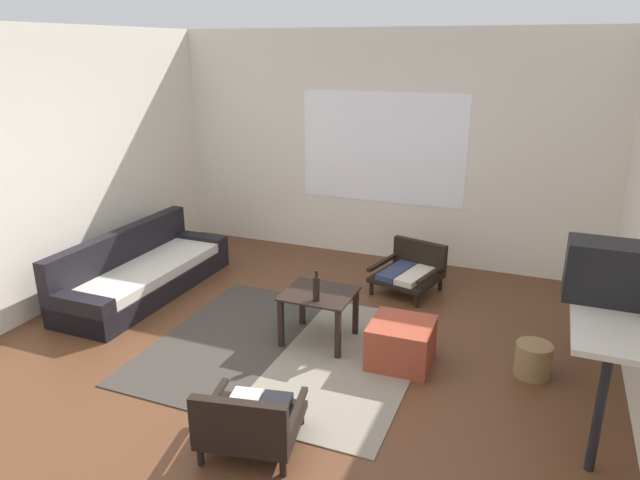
{
  "coord_description": "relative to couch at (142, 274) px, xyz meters",
  "views": [
    {
      "loc": [
        1.85,
        -3.52,
        2.5
      ],
      "look_at": [
        0.15,
        0.66,
        0.97
      ],
      "focal_mm": 32.15,
      "sensor_mm": 36.0,
      "label": 1
    }
  ],
  "objects": [
    {
      "name": "crt_television",
      "position": [
        4.32,
        -0.41,
        0.83
      ],
      "size": [
        0.54,
        0.32,
        0.42
      ],
      "color": "black",
      "rests_on": "console_shelf"
    },
    {
      "name": "armchair_striped_foreground",
      "position": [
        2.29,
        -1.82,
        0.02
      ],
      "size": [
        0.72,
        0.7,
        0.5
      ],
      "color": "black",
      "rests_on": "ground"
    },
    {
      "name": "coffee_table",
      "position": [
        2.15,
        -0.29,
        0.16
      ],
      "size": [
        0.61,
        0.54,
        0.47
      ],
      "color": "black",
      "rests_on": "ground"
    },
    {
      "name": "console_shelf",
      "position": [
        4.33,
        -0.35,
        0.53
      ],
      "size": [
        0.41,
        1.78,
        0.83
      ],
      "color": "beige",
      "rests_on": "ground"
    },
    {
      "name": "armchair_by_window",
      "position": [
        2.63,
        1.12,
        0.02
      ],
      "size": [
        0.75,
        0.76,
        0.5
      ],
      "color": "black",
      "rests_on": "ground"
    },
    {
      "name": "couch",
      "position": [
        0.0,
        0.0,
        0.0
      ],
      "size": [
        0.75,
        2.1,
        0.66
      ],
      "color": "black",
      "rests_on": "ground"
    },
    {
      "name": "side_wall_left",
      "position": [
        -0.64,
        -0.69,
        1.14
      ],
      "size": [
        0.12,
        6.6,
        2.7
      ],
      "primitive_type": "cube",
      "color": "silver",
      "rests_on": "ground"
    },
    {
      "name": "glass_bottle",
      "position": [
        2.19,
        -0.44,
        0.37
      ],
      "size": [
        0.06,
        0.06,
        0.27
      ],
      "color": "black",
      "rests_on": "coffee_table"
    },
    {
      "name": "area_rug",
      "position": [
        1.94,
        -0.55,
        -0.2
      ],
      "size": [
        2.24,
        2.14,
        0.01
      ],
      "color": "#38332D",
      "rests_on": "ground"
    },
    {
      "name": "wicker_basket",
      "position": [
        3.94,
        -0.17,
        -0.07
      ],
      "size": [
        0.28,
        0.28,
        0.27
      ],
      "primitive_type": "cylinder",
      "color": "olive",
      "rests_on": "ground"
    },
    {
      "name": "ottoman_orange",
      "position": [
        2.92,
        -0.38,
        -0.02
      ],
      "size": [
        0.51,
        0.51,
        0.37
      ],
      "primitive_type": "cube",
      "rotation": [
        0.0,
        0.0,
        0.02
      ],
      "color": "#993D28",
      "rests_on": "ground"
    },
    {
      "name": "ground_plane",
      "position": [
        2.02,
        -0.99,
        -0.21
      ],
      "size": [
        7.8,
        7.8,
        0.0
      ],
      "primitive_type": "plane",
      "color": "#56331E"
    },
    {
      "name": "far_wall_with_window",
      "position": [
        2.02,
        2.07,
        1.14
      ],
      "size": [
        5.6,
        0.13,
        2.7
      ],
      "color": "silver",
      "rests_on": "ground"
    },
    {
      "name": "clay_vase",
      "position": [
        4.33,
        -0.06,
        0.75
      ],
      "size": [
        0.22,
        0.22,
        0.33
      ],
      "color": "#A87047",
      "rests_on": "console_shelf"
    }
  ]
}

